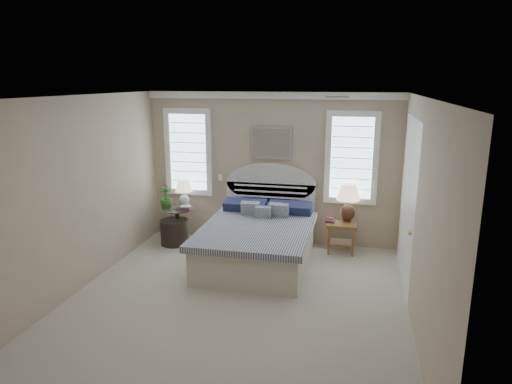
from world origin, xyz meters
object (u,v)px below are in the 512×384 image
object	(u,v)px
bed	(259,239)
floor_pot	(175,232)
lamp_right	(348,198)
lamp_left	(184,190)
nightstand_right	(342,231)
side_table_left	(177,221)

from	to	relation	value
bed	floor_pot	size ratio (longest dim) A/B	4.56
floor_pot	lamp_right	bearing A→B (deg)	7.11
lamp_left	nightstand_right	bearing A→B (deg)	-0.67
nightstand_right	lamp_left	xyz separation A→B (m)	(-2.86, 0.03, 0.56)
side_table_left	lamp_left	bearing A→B (deg)	54.67
bed	floor_pot	bearing A→B (deg)	164.54
floor_pot	lamp_right	size ratio (longest dim) A/B	0.76
bed	lamp_right	size ratio (longest dim) A/B	3.46
bed	nightstand_right	size ratio (longest dim) A/B	4.29
bed	nightstand_right	world-z (taller)	bed
bed	nightstand_right	xyz separation A→B (m)	(1.30, 0.69, 0.00)
bed	floor_pot	world-z (taller)	bed
floor_pot	lamp_right	xyz separation A→B (m)	(3.04, 0.38, 0.70)
floor_pot	bed	bearing A→B (deg)	-15.46
nightstand_right	side_table_left	bearing A→B (deg)	-178.06
side_table_left	floor_pot	bearing A→B (deg)	-94.37
bed	lamp_left	size ratio (longest dim) A/B	4.44
lamp_left	lamp_right	distance (m)	2.94
bed	nightstand_right	bearing A→B (deg)	28.03
floor_pot	nightstand_right	bearing A→B (deg)	4.50
floor_pot	lamp_left	size ratio (longest dim) A/B	0.97
bed	lamp_left	world-z (taller)	bed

